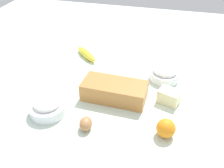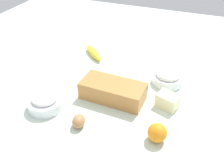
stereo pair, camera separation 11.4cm
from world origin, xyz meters
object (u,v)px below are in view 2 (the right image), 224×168
(banana, at_px, (94,53))
(orange_fruit, at_px, (157,133))
(egg_near_butter, at_px, (79,121))
(flour_bowl, at_px, (45,102))
(loaf_pan, at_px, (113,91))
(sugar_bowl, at_px, (168,77))
(butter_block, at_px, (168,101))

(banana, distance_m, orange_fruit, 0.69)
(egg_near_butter, bearing_deg, orange_fruit, -172.34)
(flour_bowl, relative_size, orange_fruit, 2.08)
(loaf_pan, relative_size, flour_bowl, 1.91)
(loaf_pan, distance_m, banana, 0.40)
(flour_bowl, xyz_separation_m, sugar_bowl, (-0.44, -0.37, 0.00))
(butter_block, bearing_deg, flour_bowl, 22.21)
(orange_fruit, relative_size, egg_near_butter, 1.13)
(flour_bowl, distance_m, butter_block, 0.52)
(loaf_pan, xyz_separation_m, orange_fruit, (-0.24, 0.17, -0.01))
(sugar_bowl, distance_m, banana, 0.46)
(loaf_pan, distance_m, orange_fruit, 0.29)
(banana, relative_size, orange_fruit, 2.65)
(flour_bowl, distance_m, sugar_bowl, 0.58)
(banana, relative_size, butter_block, 2.11)
(loaf_pan, bearing_deg, orange_fruit, 146.64)
(flour_bowl, xyz_separation_m, orange_fruit, (-0.48, 0.01, 0.00))
(loaf_pan, relative_size, banana, 1.50)
(banana, bearing_deg, loaf_pan, 126.92)
(banana, height_order, egg_near_butter, egg_near_butter)
(flour_bowl, relative_size, butter_block, 1.66)
(butter_block, bearing_deg, sugar_bowl, -78.96)
(flour_bowl, xyz_separation_m, butter_block, (-0.48, -0.20, -0.00))
(sugar_bowl, height_order, butter_block, sugar_bowl)
(egg_near_butter, bearing_deg, banana, -71.16)
(sugar_bowl, bearing_deg, loaf_pan, 45.32)
(sugar_bowl, relative_size, orange_fruit, 2.00)
(loaf_pan, distance_m, egg_near_butter, 0.22)
(loaf_pan, height_order, orange_fruit, loaf_pan)
(butter_block, bearing_deg, orange_fruit, 90.22)
(banana, bearing_deg, butter_block, 148.74)
(orange_fruit, distance_m, egg_near_butter, 0.30)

